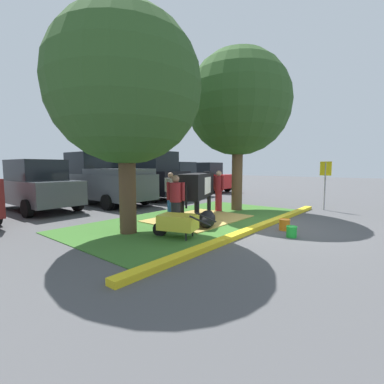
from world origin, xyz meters
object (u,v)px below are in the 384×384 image
at_px(shade_tree_right, 238,103).
at_px(person_visitor_far, 176,201).
at_px(hatchback_white, 37,186).
at_px(bucket_orange, 285,224).
at_px(suv_black, 147,175).
at_px(person_visitor_near, 171,191).
at_px(sedan_silver, 175,179).
at_px(pickup_truck_black, 102,180).
at_px(shade_tree_left, 125,88).
at_px(wheelbarrow, 177,223).
at_px(parking_sign, 325,176).
at_px(cow_holstein, 197,186).
at_px(sedan_red, 203,177).
at_px(bucket_green, 292,231).
at_px(calf_lying, 207,219).
at_px(person_handler, 219,190).

xyz_separation_m(shade_tree_right, person_visitor_far, (-3.97, -0.36, -3.39)).
bearing_deg(hatchback_white, shade_tree_right, -50.07).
relative_size(bucket_orange, suv_black, 0.07).
height_order(person_visitor_near, sedan_silver, sedan_silver).
distance_m(person_visitor_near, pickup_truck_black, 4.23).
xyz_separation_m(shade_tree_left, wheelbarrow, (0.48, -1.31, -3.34)).
bearing_deg(parking_sign, wheelbarrow, 166.48).
bearing_deg(cow_holstein, sedan_red, 36.04).
xyz_separation_m(cow_holstein, bucket_green, (-0.52, -3.41, -0.96)).
bearing_deg(bucket_green, parking_sign, 5.42).
bearing_deg(bucket_orange, calf_lying, 119.05).
xyz_separation_m(calf_lying, wheelbarrow, (-1.44, -0.15, 0.15)).
bearing_deg(bucket_orange, cow_holstein, 91.99).
bearing_deg(sedan_red, calf_lying, -142.20).
xyz_separation_m(wheelbarrow, parking_sign, (6.94, -1.67, 0.99)).
distance_m(person_visitor_near, sedan_silver, 6.44).
relative_size(calf_lying, person_visitor_near, 0.83).
bearing_deg(shade_tree_left, calf_lying, -31.09).
distance_m(person_handler, sedan_red, 8.61).
bearing_deg(bucket_green, sedan_silver, 59.17).
bearing_deg(sedan_red, wheelbarrow, -145.71).
xyz_separation_m(shade_tree_right, bucket_orange, (-2.16, -2.77, -4.04)).
xyz_separation_m(parking_sign, hatchback_white, (-7.44, 8.85, -0.40)).
relative_size(calf_lying, sedan_red, 0.29).
height_order(shade_tree_left, shade_tree_right, shade_tree_right).
bearing_deg(bucket_orange, pickup_truck_black, 91.58).
height_order(sedan_silver, sedan_red, same).
relative_size(person_handler, person_visitor_near, 1.04).
distance_m(shade_tree_right, person_visitor_far, 5.24).
bearing_deg(shade_tree_right, sedan_silver, 65.75).
xyz_separation_m(bucket_green, hatchback_white, (-2.37, 9.33, 0.84)).
height_order(person_visitor_far, hatchback_white, hatchback_white).
bearing_deg(suv_black, sedan_silver, 6.26).
relative_size(bucket_orange, pickup_truck_black, 0.06).
height_order(wheelbarrow, pickup_truck_black, pickup_truck_black).
distance_m(person_handler, person_visitor_near, 1.86).
relative_size(calf_lying, person_handler, 0.80).
height_order(person_handler, wheelbarrow, person_handler).
height_order(person_handler, person_visitor_far, person_handler).
distance_m(cow_holstein, parking_sign, 5.42).
relative_size(cow_holstein, pickup_truck_black, 0.55).
bearing_deg(suv_black, person_handler, -100.33).
height_order(shade_tree_right, sedan_silver, shade_tree_right).
bearing_deg(calf_lying, pickup_truck_black, 83.18).
bearing_deg(sedan_silver, shade_tree_left, -143.88).
height_order(calf_lying, wheelbarrow, wheelbarrow).
bearing_deg(cow_holstein, parking_sign, -32.77).
distance_m(person_visitor_far, pickup_truck_black, 6.43).
xyz_separation_m(person_visitor_near, bucket_green, (-0.68, -4.85, -0.67)).
distance_m(bucket_green, bucket_orange, 0.75).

